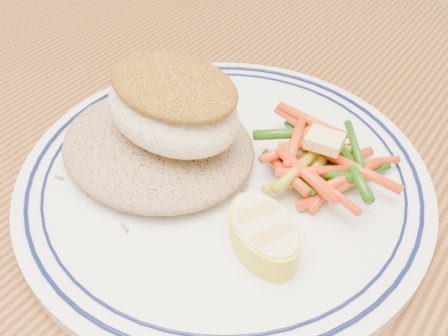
% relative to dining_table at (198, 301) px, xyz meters
% --- Properties ---
extents(dining_table, '(1.50, 0.90, 0.75)m').
position_rel_dining_table_xyz_m(dining_table, '(0.00, 0.00, 0.00)').
color(dining_table, '#552E11').
rests_on(dining_table, ground).
extents(plate, '(0.30, 0.30, 0.02)m').
position_rel_dining_table_xyz_m(plate, '(-0.00, 0.04, 0.11)').
color(plate, white).
rests_on(plate, dining_table).
extents(rice_pilaf, '(0.15, 0.13, 0.03)m').
position_rel_dining_table_xyz_m(rice_pilaf, '(-0.06, 0.03, 0.13)').
color(rice_pilaf, '#906D48').
rests_on(rice_pilaf, plate).
extents(fish_fillet, '(0.11, 0.08, 0.05)m').
position_rel_dining_table_xyz_m(fish_fillet, '(-0.04, 0.04, 0.16)').
color(fish_fillet, '#F5EACA').
rests_on(fish_fillet, rice_pilaf).
extents(vegetable_pile, '(0.11, 0.09, 0.03)m').
position_rel_dining_table_xyz_m(vegetable_pile, '(0.05, 0.08, 0.13)').
color(vegetable_pile, red).
rests_on(vegetable_pile, plate).
extents(butter_pat, '(0.03, 0.02, 0.01)m').
position_rel_dining_table_xyz_m(butter_pat, '(0.05, 0.08, 0.14)').
color(butter_pat, '#F4D677').
rests_on(butter_pat, vegetable_pile).
extents(lemon_wedge, '(0.07, 0.07, 0.02)m').
position_rel_dining_table_xyz_m(lemon_wedge, '(0.05, 0.00, 0.12)').
color(lemon_wedge, yellow).
rests_on(lemon_wedge, plate).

